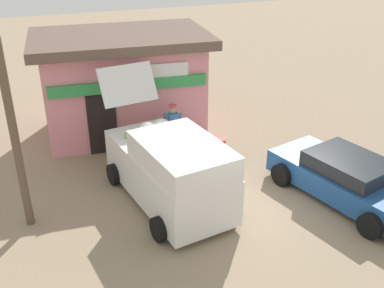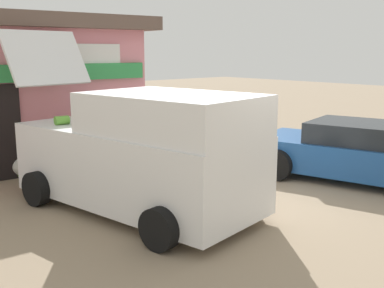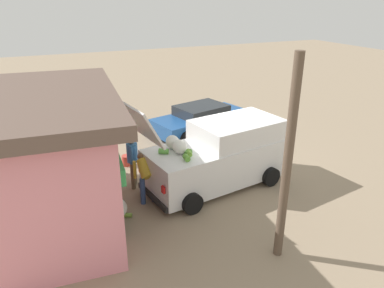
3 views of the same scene
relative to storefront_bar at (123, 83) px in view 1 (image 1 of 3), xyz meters
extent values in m
plane|color=gray|center=(1.22, -6.08, -1.79)|extent=(60.00, 60.00, 0.00)
cube|color=pink|center=(0.00, 0.01, -0.21)|extent=(5.43, 3.53, 3.16)
cube|color=green|center=(-0.13, -1.60, 0.42)|extent=(4.92, 0.52, 0.36)
cube|color=black|center=(-1.06, -1.50, -0.79)|extent=(0.90, 0.13, 2.00)
cube|color=white|center=(1.01, -1.68, 0.74)|extent=(1.50, 0.18, 0.60)
cube|color=brown|center=(0.00, 0.01, 1.53)|extent=(6.13, 4.24, 0.32)
cube|color=white|center=(0.03, -4.84, -1.01)|extent=(2.50, 4.58, 1.22)
cube|color=white|center=(0.16, -5.66, -0.08)|extent=(2.17, 2.94, 0.64)
cube|color=black|center=(0.36, -6.94, -0.11)|extent=(1.55, 0.32, 0.49)
cube|color=white|center=(-0.36, -2.42, 0.75)|extent=(1.73, 0.86, 1.05)
ellipsoid|color=silver|center=(0.29, -3.54, -0.20)|extent=(0.49, 0.40, 0.40)
ellipsoid|color=silver|center=(-0.13, -3.60, -0.20)|extent=(0.49, 0.41, 0.41)
cylinder|color=#6B9F34|center=(-0.37, -3.78, -0.33)|extent=(0.32, 0.21, 0.15)
cylinder|color=#589932|center=(-0.66, -3.58, -0.32)|extent=(0.25, 0.17, 0.15)
cylinder|color=#599D3C|center=(-0.30, -3.78, -0.33)|extent=(0.20, 0.25, 0.14)
cylinder|color=#5CAB43|center=(0.02, -3.16, -0.32)|extent=(0.28, 0.32, 0.16)
cube|color=black|center=(-0.32, -2.66, -1.54)|extent=(1.74, 0.35, 0.16)
cube|color=red|center=(-1.03, -2.76, -0.95)|extent=(0.15, 0.08, 0.20)
cube|color=red|center=(0.39, -2.53, -0.95)|extent=(0.15, 0.08, 0.20)
cylinder|color=black|center=(-0.71, -6.46, -1.49)|extent=(0.31, 0.63, 0.61)
cylinder|color=black|center=(1.24, -6.15, -1.49)|extent=(0.31, 0.63, 0.61)
cylinder|color=black|center=(-1.18, -3.54, -1.49)|extent=(0.31, 0.63, 0.61)
cylinder|color=black|center=(0.77, -3.23, -1.49)|extent=(0.31, 0.63, 0.61)
cube|color=#1E4C8C|center=(4.57, -6.47, -1.30)|extent=(2.78, 4.63, 0.63)
cube|color=#1E2328|center=(4.57, -6.47, -0.77)|extent=(2.01, 2.40, 0.42)
cylinder|color=black|center=(4.01, -8.13, -1.47)|extent=(0.37, 0.68, 0.64)
cylinder|color=black|center=(3.28, -5.28, -1.47)|extent=(0.37, 0.68, 0.64)
cylinder|color=black|center=(5.12, -4.81, -1.47)|extent=(0.37, 0.68, 0.64)
cylinder|color=#726047|center=(0.83, -2.40, -1.36)|extent=(0.15, 0.15, 0.85)
cylinder|color=#726047|center=(1.14, -2.52, -1.36)|extent=(0.15, 0.15, 0.85)
cylinder|color=#3872B2|center=(0.99, -2.46, -0.63)|extent=(0.44, 0.44, 0.60)
sphere|color=tan|center=(0.99, -2.46, -0.21)|extent=(0.23, 0.23, 0.23)
cylinder|color=#CC4C3F|center=(0.99, -2.46, -0.08)|extent=(0.25, 0.25, 0.05)
cylinder|color=#3872B2|center=(0.76, -2.38, -0.62)|extent=(0.09, 0.09, 0.57)
cylinder|color=#3872B2|center=(1.21, -2.55, -0.62)|extent=(0.09, 0.09, 0.57)
cylinder|color=navy|center=(-0.15, -2.42, -1.39)|extent=(0.15, 0.15, 0.80)
cylinder|color=navy|center=(-0.13, -2.76, -1.39)|extent=(0.15, 0.15, 0.80)
cylinder|color=gold|center=(0.06, -2.58, -0.79)|extent=(0.66, 0.38, 0.64)
sphere|color=brown|center=(0.34, -2.56, -0.51)|extent=(0.22, 0.22, 0.22)
cylinder|color=gold|center=(0.25, -2.33, -0.86)|extent=(0.09, 0.09, 0.54)
cylinder|color=gold|center=(0.28, -2.81, -0.86)|extent=(0.09, 0.09, 0.54)
ellipsoid|color=silver|center=(-0.49, -1.58, -1.55)|extent=(0.87, 0.74, 0.49)
cylinder|color=#589C2F|center=(-0.29, -1.66, -1.71)|extent=(0.30, 0.18, 0.15)
cylinder|color=olive|center=(-0.65, -1.81, -1.73)|extent=(0.22, 0.29, 0.12)
cylinder|color=olive|center=(-0.81, -1.45, -1.73)|extent=(0.26, 0.22, 0.12)
cylinder|color=#BF3F33|center=(2.57, -2.61, -1.60)|extent=(0.34, 0.34, 0.37)
cylinder|color=brown|center=(-3.54, -4.70, 0.55)|extent=(0.20, 0.20, 4.68)
camera|label=1|loc=(-3.04, -14.89, 5.04)|focal=42.63mm
camera|label=2|loc=(-4.31, -11.22, 0.88)|focal=43.63mm
camera|label=3|loc=(-9.01, -0.12, 3.83)|focal=33.63mm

